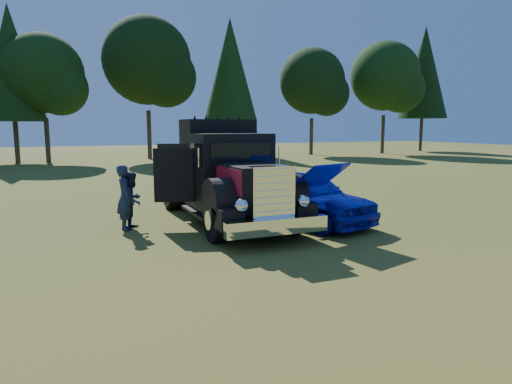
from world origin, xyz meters
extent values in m
plane|color=#325117|center=(0.00, 0.00, 0.00)|extent=(120.00, 120.00, 0.00)
cylinder|color=#2D2116|center=(-4.00, 29.50, 1.71)|extent=(0.36, 0.36, 3.42)
sphere|color=black|center=(-4.00, 29.50, 6.84)|extent=(6.08, 6.08, 6.08)
sphere|color=black|center=(-2.86, 28.74, 5.70)|extent=(4.18, 4.18, 4.18)
cylinder|color=#2D2116|center=(4.00, 30.00, 2.07)|extent=(0.36, 0.36, 4.14)
sphere|color=black|center=(4.00, 30.00, 8.28)|extent=(7.36, 7.36, 7.36)
sphere|color=black|center=(5.38, 29.08, 6.90)|extent=(5.06, 5.06, 5.06)
cylinder|color=#2D2116|center=(12.00, 31.50, 2.25)|extent=(0.36, 0.36, 4.50)
cone|color=black|center=(12.00, 31.50, 8.12)|extent=(5.00, 5.00, 9.38)
cylinder|color=#2D2116|center=(20.00, 30.00, 1.80)|extent=(0.36, 0.36, 3.60)
sphere|color=black|center=(20.00, 30.00, 7.20)|extent=(6.40, 6.40, 6.40)
sphere|color=black|center=(21.20, 29.20, 6.00)|extent=(4.40, 4.40, 4.40)
cylinder|color=#2D2116|center=(28.00, 29.00, 1.98)|extent=(0.36, 0.36, 3.96)
sphere|color=black|center=(28.00, 29.00, 7.92)|extent=(7.04, 7.04, 7.04)
sphere|color=black|center=(29.32, 28.12, 6.60)|extent=(4.84, 4.84, 4.84)
cylinder|color=#2D2116|center=(35.00, 31.00, 2.43)|extent=(0.36, 0.36, 4.86)
cone|color=black|center=(35.00, 31.00, 8.78)|extent=(5.40, 5.40, 10.12)
cylinder|color=#2D2116|center=(-6.18, 29.78, 2.09)|extent=(0.36, 0.36, 4.17)
cone|color=black|center=(-6.18, 29.78, 7.53)|extent=(4.63, 4.63, 8.69)
cylinder|color=black|center=(0.26, 0.40, 0.55)|extent=(0.32, 1.10, 1.10)
cylinder|color=black|center=(2.36, 0.40, 0.55)|extent=(0.32, 1.10, 1.10)
cylinder|color=black|center=(0.26, 5.20, 0.55)|extent=(0.32, 1.10, 1.10)
cylinder|color=black|center=(2.36, 5.20, 0.55)|extent=(0.32, 1.10, 1.10)
cylinder|color=black|center=(0.59, 5.20, 0.55)|extent=(0.32, 1.10, 1.10)
cylinder|color=black|center=(2.03, 5.20, 0.55)|extent=(0.32, 1.10, 1.10)
cube|color=black|center=(1.31, 3.00, 0.62)|extent=(1.60, 6.40, 0.28)
cube|color=white|center=(1.31, -0.85, 0.55)|extent=(2.50, 0.22, 0.36)
cube|color=white|center=(1.31, -0.55, 1.25)|extent=(1.05, 0.30, 1.30)
cube|color=black|center=(1.31, 0.50, 1.30)|extent=(1.35, 1.80, 1.10)
cube|color=maroon|center=(0.62, 0.50, 1.50)|extent=(0.02, 1.80, 0.60)
cube|color=maroon|center=(2.00, 0.50, 1.50)|extent=(0.02, 1.80, 0.60)
cylinder|color=black|center=(0.36, 0.40, 0.95)|extent=(0.55, 1.24, 1.24)
cylinder|color=black|center=(2.26, 0.40, 0.95)|extent=(0.55, 1.24, 1.24)
sphere|color=white|center=(0.53, -0.62, 1.05)|extent=(0.32, 0.32, 0.32)
sphere|color=white|center=(2.09, -0.62, 1.05)|extent=(0.32, 0.32, 0.32)
cube|color=black|center=(1.31, 2.05, 1.55)|extent=(2.05, 1.30, 2.10)
cube|color=black|center=(1.31, 1.38, 2.05)|extent=(1.70, 0.05, 0.65)
cube|color=black|center=(1.31, 3.35, 1.75)|extent=(2.05, 1.30, 2.50)
cube|color=black|center=(1.31, 5.00, 0.95)|extent=(2.00, 2.00, 0.35)
cube|color=black|center=(-0.25, 2.55, 1.45)|extent=(1.07, 0.37, 1.50)
cube|color=maroon|center=(-0.26, 2.59, 1.30)|extent=(0.82, 0.26, 0.75)
imported|color=#072F9C|center=(3.36, 1.59, 0.77)|extent=(3.01, 4.84, 1.54)
cube|color=#072F9C|center=(2.88, -0.04, 1.55)|extent=(1.51, 1.26, 0.67)
imported|color=#1B2540|center=(-1.57, 2.65, 0.89)|extent=(0.46, 0.67, 1.78)
imported|color=#1A2A3D|center=(-1.37, 2.76, 0.79)|extent=(0.94, 0.97, 1.57)
camera|label=1|loc=(-3.10, -9.92, 2.79)|focal=32.00mm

